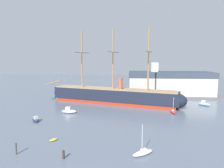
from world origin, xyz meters
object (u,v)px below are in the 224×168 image
object	(u,v)px
sailboat_alongside_stern	(173,112)
dockside_warehouse_right	(169,84)
tall_ship	(113,96)
motorboat_far_right	(204,104)
motorboat_mid_left	(36,120)
dinghy_foreground_left	(54,140)
dinghy_far_left	(54,98)
mooring_piling_nearest	(63,155)
mooring_piling_left_pair	(16,149)
sailboat_foreground_right	(143,152)
motorboat_alongside_bow	(69,111)

from	to	relation	value
sailboat_alongside_stern	dockside_warehouse_right	size ratio (longest dim) A/B	0.12
tall_ship	motorboat_far_right	world-z (taller)	tall_ship
motorboat_mid_left	tall_ship	bearing A→B (deg)	53.84
dinghy_foreground_left	dinghy_far_left	distance (m)	47.85
dockside_warehouse_right	mooring_piling_nearest	bearing A→B (deg)	-113.38
mooring_piling_left_pair	dockside_warehouse_right	size ratio (longest dim) A/B	0.05
dinghy_far_left	motorboat_far_right	distance (m)	60.64
motorboat_mid_left	mooring_piling_left_pair	distance (m)	19.15
tall_ship	mooring_piling_left_pair	xyz separation A→B (m)	(-12.32, -43.12, -2.02)
tall_ship	sailboat_foreground_right	world-z (taller)	tall_ship
sailboat_foreground_right	sailboat_alongside_stern	xyz separation A→B (m)	(10.41, 28.90, -0.04)
motorboat_far_right	mooring_piling_left_pair	size ratio (longest dim) A/B	2.25
mooring_piling_nearest	mooring_piling_left_pair	bearing A→B (deg)	176.34
dinghy_foreground_left	dockside_warehouse_right	distance (m)	66.37
tall_ship	dinghy_foreground_left	xyz separation A→B (m)	(-8.24, -36.70, -2.82)
motorboat_alongside_bow	dinghy_far_left	distance (m)	27.21
tall_ship	motorboat_alongside_bow	xyz separation A→B (m)	(-12.15, -15.52, -2.36)
tall_ship	dinghy_foreground_left	world-z (taller)	tall_ship
sailboat_foreground_right	motorboat_alongside_bow	size ratio (longest dim) A/B	1.19
motorboat_alongside_bow	sailboat_alongside_stern	world-z (taller)	sailboat_alongside_stern
sailboat_alongside_stern	motorboat_far_right	distance (m)	18.07
sailboat_foreground_right	dinghy_foreground_left	bearing A→B (deg)	166.89
motorboat_alongside_bow	sailboat_alongside_stern	xyz separation A→B (m)	(32.22, 3.55, -0.26)
motorboat_alongside_bow	sailboat_alongside_stern	bearing A→B (deg)	6.28
tall_ship	motorboat_far_right	xyz separation A→B (m)	(33.41, 0.23, -2.39)
motorboat_far_right	mooring_piling_nearest	world-z (taller)	motorboat_far_right
motorboat_mid_left	dockside_warehouse_right	xyz separation A→B (m)	(42.54, 45.79, 4.99)
motorboat_alongside_bow	dinghy_far_left	xyz separation A→B (m)	(-14.66, 22.92, -0.45)
sailboat_foreground_right	mooring_piling_nearest	distance (m)	13.53
motorboat_mid_left	motorboat_alongside_bow	world-z (taller)	motorboat_alongside_bow
dockside_warehouse_right	mooring_piling_left_pair	bearing A→B (deg)	-119.80
mooring_piling_nearest	sailboat_foreground_right	bearing A→B (deg)	11.99
dinghy_foreground_left	motorboat_alongside_bow	distance (m)	21.54
sailboat_foreground_right	dinghy_far_left	xyz separation A→B (m)	(-36.47, 48.27, -0.23)
tall_ship	sailboat_foreground_right	bearing A→B (deg)	-76.70
dockside_warehouse_right	dinghy_foreground_left	bearing A→B (deg)	-119.50
sailboat_foreground_right	dinghy_far_left	world-z (taller)	sailboat_foreground_right
tall_ship	sailboat_foreground_right	distance (m)	42.07
dockside_warehouse_right	motorboat_mid_left	bearing A→B (deg)	-132.89
sailboat_foreground_right	mooring_piling_left_pair	xyz separation A→B (m)	(-21.98, -2.25, 0.56)
motorboat_mid_left	motorboat_far_right	bearing A→B (deg)	25.97
tall_ship	sailboat_alongside_stern	size ratio (longest dim) A/B	11.32
dinghy_foreground_left	motorboat_mid_left	size ratio (longest dim) A/B	0.54
mooring_piling_nearest	dinghy_far_left	bearing A→B (deg)	114.45
sailboat_alongside_stern	mooring_piling_nearest	world-z (taller)	sailboat_alongside_stern
motorboat_far_right	dockside_warehouse_right	size ratio (longest dim) A/B	0.11
motorboat_far_right	mooring_piling_left_pair	distance (m)	63.01
motorboat_alongside_bow	dockside_warehouse_right	size ratio (longest dim) A/B	0.11
dinghy_foreground_left	mooring_piling_nearest	bearing A→B (deg)	-56.22
sailboat_foreground_right	motorboat_far_right	size ratio (longest dim) A/B	1.20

